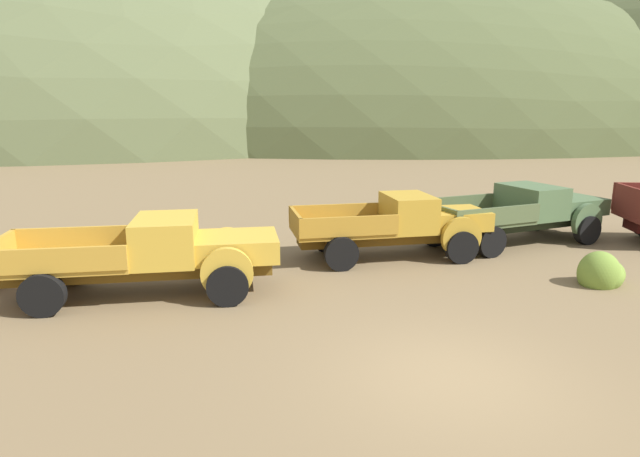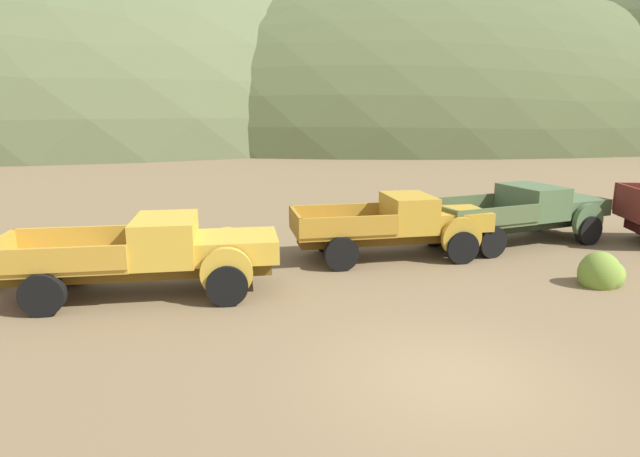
{
  "view_description": "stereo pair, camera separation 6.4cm",
  "coord_description": "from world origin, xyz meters",
  "views": [
    {
      "loc": [
        -3.08,
        -7.98,
        4.5
      ],
      "look_at": [
        -1.55,
        6.3,
        1.19
      ],
      "focal_mm": 30.15,
      "sensor_mm": 36.0,
      "label": 1
    },
    {
      "loc": [
        -3.01,
        -7.99,
        4.5
      ],
      "look_at": [
        -1.55,
        6.3,
        1.19
      ],
      "focal_mm": 30.15,
      "sensor_mm": 36.0,
      "label": 2
    }
  ],
  "objects": [
    {
      "name": "hill_center",
      "position": [
        -28.9,
        78.33,
        0.0
      ],
      "size": [
        107.21,
        88.54,
        51.88
      ],
      "primitive_type": "ellipsoid",
      "color": "#56603D",
      "rests_on": "ground"
    },
    {
      "name": "ground_plane",
      "position": [
        0.0,
        0.0,
        0.0
      ],
      "size": [
        300.0,
        300.0,
        0.0
      ],
      "primitive_type": "plane",
      "color": "brown"
    },
    {
      "name": "hill_distant",
      "position": [
        17.0,
        62.36,
        0.0
      ],
      "size": [
        89.98,
        53.09,
        38.3
      ],
      "primitive_type": "ellipsoid",
      "color": "#4C5633",
      "rests_on": "ground"
    },
    {
      "name": "bush_lone_scrub",
      "position": [
        5.49,
        4.31,
        0.27
      ],
      "size": [
        1.35,
        1.03,
        1.15
      ],
      "color": "olive",
      "rests_on": "ground"
    },
    {
      "name": "truck_faded_yellow",
      "position": [
        -5.51,
        4.81,
        1.0
      ],
      "size": [
        6.59,
        2.7,
        1.89
      ],
      "rotation": [
        0.0,
        0.0,
        0.05
      ],
      "color": "brown",
      "rests_on": "ground"
    },
    {
      "name": "truck_weathered_green",
      "position": [
        5.75,
        8.83,
        1.0
      ],
      "size": [
        6.82,
        3.95,
        1.89
      ],
      "rotation": [
        0.0,
        0.0,
        0.29
      ],
      "color": "#232B1B",
      "rests_on": "ground"
    },
    {
      "name": "truck_mustard",
      "position": [
        1.15,
        7.4,
        0.99
      ],
      "size": [
        6.01,
        2.69,
        1.89
      ],
      "rotation": [
        0.0,
        0.0,
        0.09
      ],
      "color": "#593D12",
      "rests_on": "ground"
    }
  ]
}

